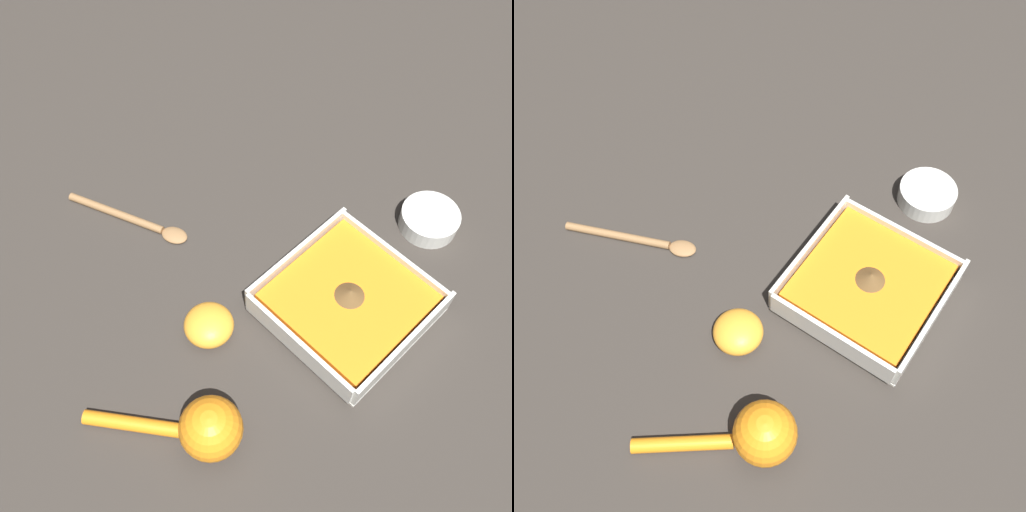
% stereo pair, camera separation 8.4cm
% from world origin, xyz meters
% --- Properties ---
extents(ground_plane, '(4.00, 4.00, 0.00)m').
position_xyz_m(ground_plane, '(0.00, 0.00, 0.00)').
color(ground_plane, '#332D28').
extents(square_dish, '(0.20, 0.20, 0.05)m').
position_xyz_m(square_dish, '(-0.00, 0.02, 0.02)').
color(square_dish, silver).
rests_on(square_dish, ground_plane).
extents(spice_bowl, '(0.09, 0.09, 0.03)m').
position_xyz_m(spice_bowl, '(0.19, 0.03, 0.01)').
color(spice_bowl, silver).
rests_on(spice_bowl, ground_plane).
extents(lemon_squeezer, '(0.14, 0.17, 0.08)m').
position_xyz_m(lemon_squeezer, '(-0.25, 0.03, 0.04)').
color(lemon_squeezer, orange).
rests_on(lemon_squeezer, ground_plane).
extents(lemon_half, '(0.07, 0.07, 0.04)m').
position_xyz_m(lemon_half, '(-0.16, 0.13, 0.02)').
color(lemon_half, orange).
rests_on(lemon_half, ground_plane).
extents(wooden_spoon, '(0.09, 0.19, 0.01)m').
position_xyz_m(wooden_spoon, '(-0.12, 0.34, 0.01)').
color(wooden_spoon, olive).
rests_on(wooden_spoon, ground_plane).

